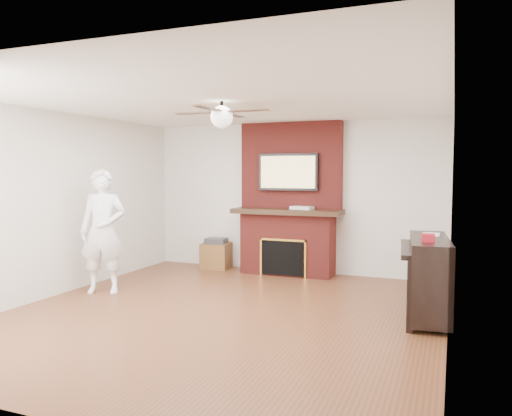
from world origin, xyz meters
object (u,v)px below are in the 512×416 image
at_px(side_table, 216,254).
at_px(piano, 428,275).
at_px(person, 103,231).
at_px(fireplace, 289,214).

xyz_separation_m(side_table, piano, (3.58, -1.73, 0.25)).
distance_m(person, side_table, 2.34).
xyz_separation_m(person, side_table, (0.69, 2.15, -0.62)).
xyz_separation_m(fireplace, person, (-1.99, -2.21, -0.13)).
height_order(person, piano, person).
xyz_separation_m(fireplace, side_table, (-1.31, -0.07, -0.75)).
bearing_deg(piano, fireplace, 136.19).
distance_m(person, piano, 4.30).
bearing_deg(piano, side_table, 148.74).
relative_size(fireplace, piano, 1.72).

